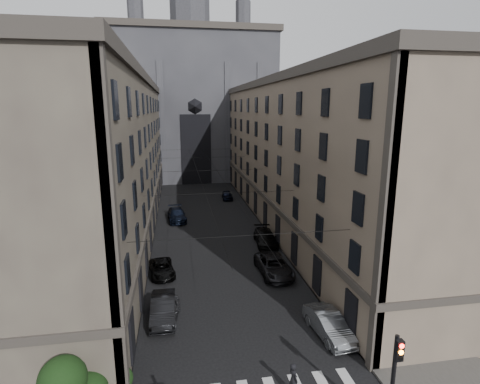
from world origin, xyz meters
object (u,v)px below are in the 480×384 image
car_left_far (177,215)px  car_right_near (329,325)px  car_right_midfar (265,238)px  traffic_light_right (395,373)px  car_right_midnear (274,266)px  pedestrian (293,379)px  car_right_far (227,195)px  car_left_midnear (163,309)px  car_left_midfar (162,269)px  gothic_tower (192,96)px  car_left_near (167,312)px

car_left_far → car_right_near: (10.07, -28.87, -0.01)m
car_right_midfar → car_right_near: bearing=-86.1°
traffic_light_right → car_right_midfar: bearing=89.8°
car_right_midnear → pedestrian: bearing=-102.7°
car_left_far → car_right_midfar: car_left_far is taller
car_right_far → car_right_midnear: bearing=-86.6°
pedestrian → car_left_midnear: bearing=25.6°
car_left_midnear → traffic_light_right: bearing=-47.5°
car_right_midnear → car_right_far: car_right_midnear is taller
traffic_light_right → pedestrian: size_ratio=2.77×
car_left_far → car_right_far: car_left_far is taller
car_right_far → pedestrian: pedestrian is taller
traffic_light_right → pedestrian: bearing=139.6°
car_left_midfar → car_right_midnear: 10.43m
gothic_tower → car_left_far: gothic_tower is taller
traffic_light_right → car_right_midfar: size_ratio=0.93×
gothic_tower → car_left_midfar: (-5.64, -53.48, -17.16)m
traffic_light_right → car_left_far: bearing=104.9°
gothic_tower → pedestrian: (1.84, -69.84, -16.86)m
traffic_light_right → car_left_midfar: size_ratio=1.13×
car_right_midfar → car_right_far: 22.26m
gothic_tower → car_right_far: 30.66m
car_left_near → car_right_far: bearing=82.4°
traffic_light_right → car_right_far: 48.04m
car_left_near → car_left_midfar: (-0.63, 7.79, -0.03)m
car_left_midfar → pedestrian: size_ratio=2.45×
car_left_midnear → car_right_midnear: 11.67m
car_left_midfar → car_right_midnear: size_ratio=0.77×
car_right_midfar → car_right_far: (-1.36, 22.22, -0.10)m
car_right_near → car_right_midnear: 10.08m
car_right_midfar → car_right_far: bearing=96.9°
traffic_light_right → car_left_midnear: 16.38m
car_left_midnear → car_left_midfar: (-0.32, 7.60, -0.19)m
car_left_near → car_right_midnear: bearing=39.6°
car_left_midfar → car_left_far: car_left_far is taller
car_left_far → car_right_far: 14.01m
gothic_tower → car_right_near: 67.50m
car_right_far → car_left_near: bearing=-101.7°
car_right_midnear → car_right_far: bearing=88.7°
car_right_near → car_right_midnear: size_ratio=0.83×
traffic_light_right → car_left_far: size_ratio=0.92×
traffic_light_right → car_left_midnear: bearing=132.4°
car_left_midfar → car_right_near: 16.33m
car_right_midnear → car_right_midfar: car_right_midnear is taller
car_left_midfar → car_right_midnear: (10.31, -1.57, 0.19)m
car_left_midnear → car_right_near: size_ratio=1.02×
gothic_tower → car_right_midnear: size_ratio=9.77×
car_left_near → car_right_far: size_ratio=0.94×
car_left_far → car_right_midnear: (8.87, -18.87, 0.00)m
traffic_light_right → car_right_midnear: (-0.93, 17.98, -2.46)m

